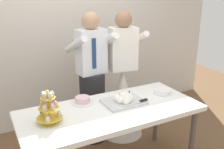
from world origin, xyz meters
name	(u,v)px	position (x,y,z in m)	size (l,w,h in m)	color
rear_wall	(62,23)	(0.00, 1.47, 1.45)	(5.20, 0.10, 2.90)	beige
dessert_table	(111,115)	(0.00, 0.00, 0.70)	(1.80, 0.80, 0.78)	white
cupcake_stand	(49,109)	(-0.61, 0.01, 0.91)	(0.23, 0.23, 0.31)	gold
main_cake_tray	(124,99)	(0.18, 0.06, 0.82)	(0.44, 0.31, 0.13)	silver
plate_stack	(162,92)	(0.69, 0.07, 0.80)	(0.18, 0.18, 0.05)	white
round_cake	(83,100)	(-0.19, 0.26, 0.80)	(0.24, 0.24, 0.07)	white
person_groom	(92,86)	(0.11, 0.72, 0.75)	(0.50, 0.53, 1.66)	#232328
person_bride	(122,94)	(0.52, 0.68, 0.58)	(0.56, 0.56, 1.66)	white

